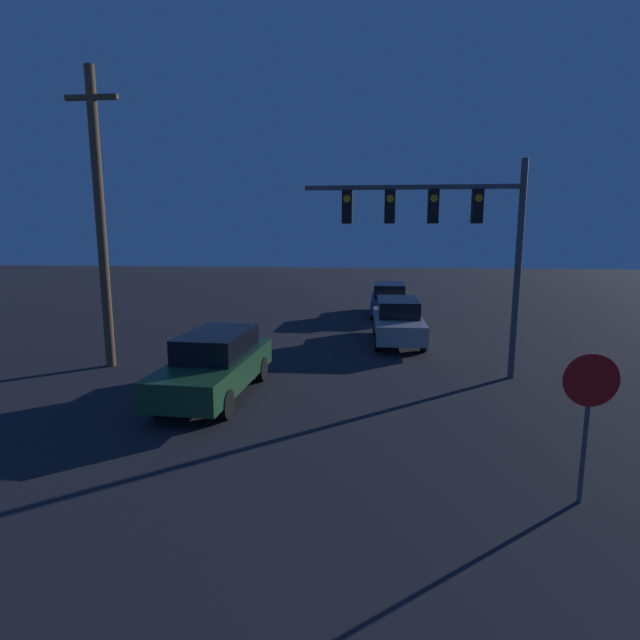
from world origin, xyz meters
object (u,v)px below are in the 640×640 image
at_px(car_mid, 398,320).
at_px(utility_pole, 100,218).
at_px(stop_sign, 589,399).
at_px(car_near, 216,363).
at_px(car_far, 389,299).
at_px(traffic_signal_mast, 448,226).

height_order(car_mid, utility_pole, utility_pole).
xyz_separation_m(stop_sign, utility_pole, (-11.05, 6.79, 2.82)).
bearing_deg(car_near, utility_pole, -27.42).
height_order(car_mid, car_far, same).
bearing_deg(stop_sign, utility_pole, 148.44).
distance_m(car_far, traffic_signal_mast, 11.15).
distance_m(car_near, traffic_signal_mast, 7.14).
distance_m(car_near, car_far, 13.71).
height_order(car_near, stop_sign, stop_sign).
bearing_deg(car_far, car_near, -108.93).
relative_size(car_near, stop_sign, 2.06).
relative_size(car_mid, utility_pole, 0.55).
xyz_separation_m(car_far, utility_pole, (-8.79, -10.48, 3.63)).
distance_m(car_mid, car_far, 6.15).
bearing_deg(traffic_signal_mast, car_near, -158.54).
distance_m(car_mid, stop_sign, 11.35).
bearing_deg(stop_sign, car_near, 147.85).
xyz_separation_m(car_mid, car_far, (-0.10, 6.15, 0.00)).
bearing_deg(stop_sign, traffic_signal_mast, 99.56).
relative_size(traffic_signal_mast, stop_sign, 2.57).
bearing_deg(traffic_signal_mast, car_mid, 103.09).
height_order(car_mid, traffic_signal_mast, traffic_signal_mast).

